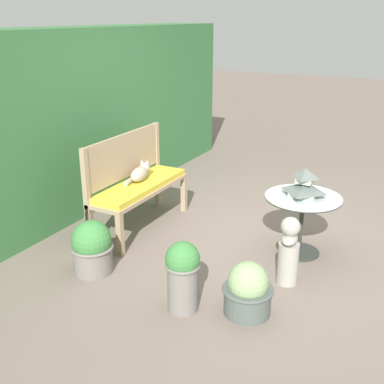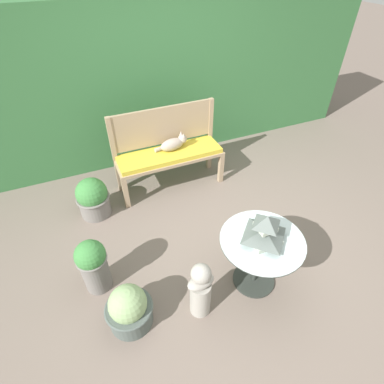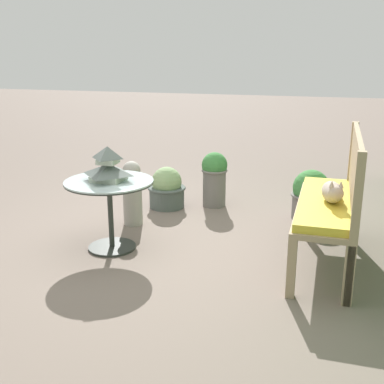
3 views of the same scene
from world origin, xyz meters
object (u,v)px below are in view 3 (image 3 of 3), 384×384
pagoda_birdhouse (108,166)px  garden_bust (132,194)px  cat (333,192)px  potted_plant_bench_right (214,177)px  garden_bench (325,209)px  potted_plant_bench_left (311,195)px  potted_plant_table_far (167,189)px  patio_table (110,195)px

pagoda_birdhouse → garden_bust: pagoda_birdhouse is taller
cat → potted_plant_bench_right: cat is taller
garden_bench → potted_plant_bench_left: (-1.04, -0.15, -0.21)m
cat → garden_bench: bearing=-155.9°
potted_plant_bench_left → potted_plant_table_far: bearing=-88.2°
patio_table → potted_plant_bench_right: size_ratio=1.25×
patio_table → garden_bust: (-0.61, -0.06, -0.17)m
garden_bench → potted_plant_table_far: (-0.99, -1.66, -0.25)m
garden_bench → cat: cat is taller
patio_table → pagoda_birdhouse: 0.25m
potted_plant_table_far → garden_bench: bearing=59.2°
potted_plant_table_far → cat: bearing=58.1°
potted_plant_bench_right → potted_plant_bench_left: bearing=81.9°
patio_table → garden_bust: garden_bust is taller
potted_plant_table_far → pagoda_birdhouse: bearing=-3.6°
pagoda_birdhouse → potted_plant_bench_right: 1.56m
cat → potted_plant_table_far: cat is taller
garden_bench → potted_plant_bench_right: (-1.18, -1.18, -0.13)m
cat → pagoda_birdhouse: pagoda_birdhouse is taller
garden_bust → potted_plant_bench_left: size_ratio=1.24×
cat → pagoda_birdhouse: bearing=-94.6°
pagoda_birdhouse → potted_plant_bench_left: bearing=128.4°
pagoda_birdhouse → potted_plant_table_far: (-1.21, 0.08, -0.52)m
cat → garden_bust: bearing=-113.4°
garden_bust → potted_plant_table_far: garden_bust is taller
pagoda_birdhouse → garden_bust: (-0.61, -0.06, -0.41)m
patio_table → cat: bearing=94.7°
patio_table → potted_plant_table_far: patio_table is taller
garden_bust → potted_plant_bench_right: (-0.79, 0.62, 0.01)m
garden_bench → garden_bust: size_ratio=2.17×
cat → potted_plant_table_far: bearing=-131.2°
pagoda_birdhouse → garden_bust: 0.74m
cat → garden_bust: (-0.47, -1.85, -0.30)m
garden_bench → garden_bust: (-0.39, -1.80, -0.14)m
pagoda_birdhouse → garden_bust: bearing=-174.1°
cat → potted_plant_bench_left: cat is taller
garden_bench → pagoda_birdhouse: (0.22, -1.73, 0.27)m
potted_plant_bench_left → garden_bench: bearing=8.3°
potted_plant_bench_right → garden_bust: bearing=-38.0°
potted_plant_bench_left → cat: bearing=10.2°
garden_bench → cat: (0.07, 0.05, 0.16)m
garden_bust → potted_plant_bench_left: 1.77m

